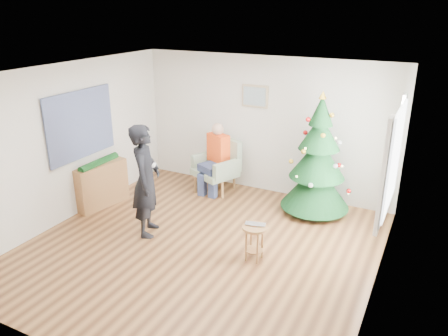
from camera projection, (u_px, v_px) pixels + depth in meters
The scene contains 19 objects.
floor at pixel (200, 247), 6.62m from camera, with size 5.00×5.00×0.00m, color brown.
ceiling at pixel (196, 74), 5.70m from camera, with size 5.00×5.00×0.00m, color white.
wall_back at pixel (265, 126), 8.25m from camera, with size 5.00×5.00×0.00m, color silver.
wall_front at pixel (65, 251), 4.07m from camera, with size 5.00×5.00×0.00m, color silver.
wall_left at pixel (68, 143), 7.22m from camera, with size 5.00×5.00×0.00m, color silver.
wall_right at pixel (384, 201), 5.10m from camera, with size 5.00×5.00×0.00m, color silver.
window_panel at pixel (394, 159), 5.88m from camera, with size 0.04×1.30×1.40m, color white.
curtains at pixel (392, 159), 5.89m from camera, with size 0.05×1.75×1.50m.
christmas_tree at pixel (318, 160), 7.42m from camera, with size 1.19×1.19×2.15m.
stool at pixel (254, 243), 6.21m from camera, with size 0.36×0.36×0.53m.
laptop at pixel (255, 226), 6.11m from camera, with size 0.29×0.19×0.02m, color silver.
armchair at pixel (218, 172), 8.53m from camera, with size 0.97×0.96×1.02m.
seated_person at pixel (215, 157), 8.39m from camera, with size 0.56×0.72×1.34m.
standing_man at pixel (146, 181), 6.74m from camera, with size 0.65×0.43×1.79m, color black.
game_controller at pixel (154, 165), 6.53m from camera, with size 0.04×0.13×0.04m, color white.
console at pixel (101, 185), 7.87m from camera, with size 0.30×1.00×0.80m, color brown.
garland at pixel (99, 163), 7.72m from camera, with size 0.14×0.14×0.90m, color black.
tapestry at pixel (81, 125), 7.36m from camera, with size 0.03×1.50×1.15m, color black.
framed_picture at pixel (255, 96), 8.11m from camera, with size 0.52×0.05×0.42m.
Camera 1 is at (2.93, -4.98, 3.46)m, focal length 35.00 mm.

